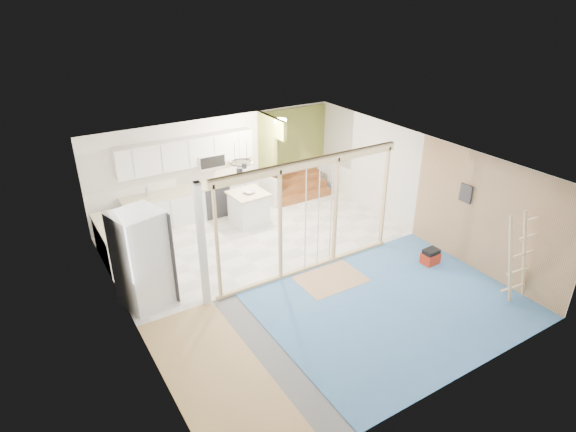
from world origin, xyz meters
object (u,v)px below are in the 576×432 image
ladder (519,256)px  toolbox (430,257)px  island (249,209)px  fridge (142,259)px

ladder → toolbox: bearing=119.9°
toolbox → ladder: bearing=-82.0°
toolbox → island: bearing=120.1°
island → ladder: (2.91, -5.74, 0.55)m
island → toolbox: bearing=-60.4°
fridge → ladder: size_ratio=1.02×
island → toolbox: size_ratio=2.38×
ladder → fridge: bearing=168.1°
fridge → ladder: 7.25m
toolbox → ladder: (0.35, -1.81, 0.82)m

